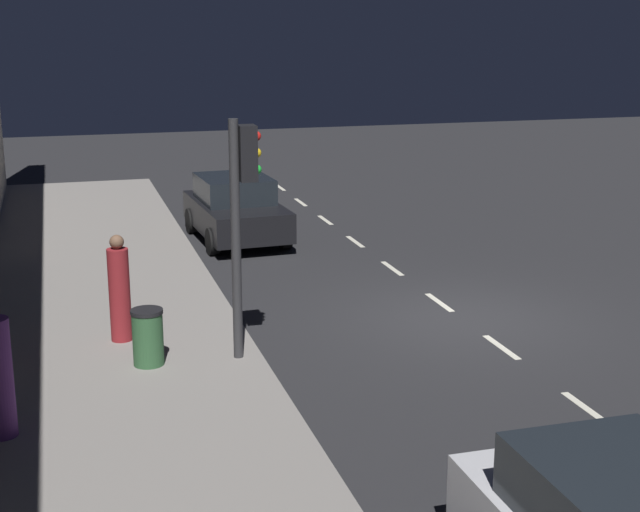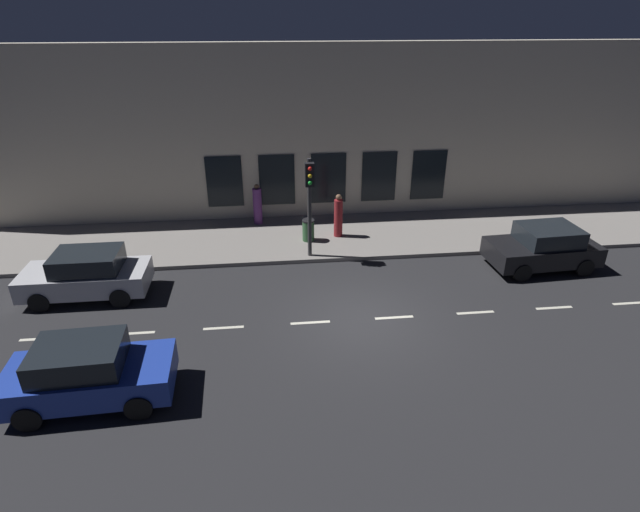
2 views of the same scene
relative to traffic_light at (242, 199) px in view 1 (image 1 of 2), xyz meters
name	(u,v)px [view 1 (image 1 of 2)]	position (x,y,z in m)	size (l,w,h in m)	color
ground_plane	(461,318)	(-4.27, -1.21, -2.68)	(60.00, 60.00, 0.00)	#232326
sidewalk	(113,347)	(1.98, -1.21, -2.60)	(4.50, 32.00, 0.15)	gray
lane_centre_line	(439,302)	(-4.27, -2.21, -2.67)	(0.12, 27.20, 0.01)	beige
traffic_light	(242,199)	(0.00, 0.00, 0.00)	(0.49, 0.32, 3.74)	#2D2D30
parked_car_0	(236,209)	(-1.49, -8.36, -1.89)	(2.13, 3.94, 1.58)	black
pedestrian_0	(119,292)	(1.81, -1.32, -1.69)	(0.49, 0.49, 1.79)	maroon
trash_bin	(148,337)	(1.50, -0.07, -2.08)	(0.50, 0.50, 0.88)	#2D5633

